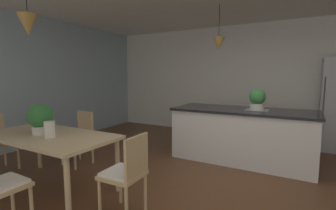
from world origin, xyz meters
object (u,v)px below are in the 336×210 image
Objects in this scene: chair_kitchen_end at (127,172)px; dining_table at (49,140)px; potted_plant_on_island at (257,99)px; vase_on_dining_table at (50,130)px; chair_far_left at (79,136)px; kitchen_island at (242,134)px; potted_plant_on_table at (40,118)px.

dining_table is at bearing -179.92° from chair_kitchen_end.
vase_on_dining_table is at bearing -129.33° from potted_plant_on_island.
potted_plant_on_island reaches higher than dining_table.
chair_far_left is at bearing 115.89° from dining_table.
chair_kitchen_end is (1.67, -0.82, 0.00)m from chair_far_left.
potted_plant_on_island is (0.89, 2.33, 0.61)m from chair_kitchen_end.
chair_kitchen_end is 1.15m from vase_on_dining_table.
vase_on_dining_table is (-1.76, -2.43, 0.36)m from kitchen_island.
potted_plant_on_island is 3.27m from potted_plant_on_table.
kitchen_island reaches higher than chair_kitchen_end.
potted_plant_on_table is (-1.38, -0.02, 0.46)m from chair_kitchen_end.
kitchen_island is at bearing 50.38° from dining_table.
vase_on_dining_table is at bearing -175.02° from chair_kitchen_end.
potted_plant_on_table reaches higher than dining_table.
dining_table is at bearing 151.53° from vase_on_dining_table.
potted_plant_on_table reaches higher than chair_kitchen_end.
kitchen_island is at bearing 54.07° from vase_on_dining_table.
potted_plant_on_table is at bearing -179.04° from chair_kitchen_end.
potted_plant_on_table is at bearing -133.95° from potted_plant_on_island.
dining_table is 0.26m from vase_on_dining_table.
potted_plant_on_table is at bearing -169.01° from dining_table.
chair_kitchen_end is 4.36× the size of vase_on_dining_table.
potted_plant_on_island reaches higher than chair_far_left.
kitchen_island is (2.33, 1.51, -0.01)m from chair_far_left.
potted_plant_on_table is 0.31m from vase_on_dining_table.
vase_on_dining_table reaches higher than chair_far_left.
chair_far_left is 1.86m from chair_kitchen_end.
potted_plant_on_island is at bearing 46.05° from potted_plant_on_table.
dining_table is 0.30m from potted_plant_on_table.
chair_far_left is (-0.40, 0.82, -0.18)m from dining_table.
kitchen_island reaches higher than dining_table.
chair_kitchen_end is at bearing -105.92° from kitchen_island.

